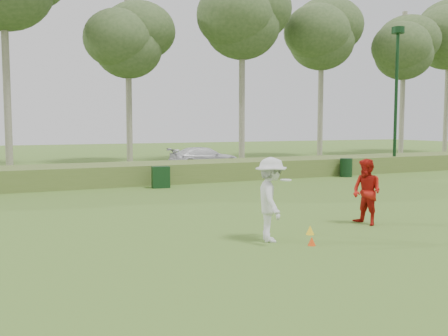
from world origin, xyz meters
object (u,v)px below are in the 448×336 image
cone_yellow (310,230)px  utility_cabinet (161,177)px  car_right (205,158)px  cone_orange (312,241)px  lamp_post (397,74)px  player_white (271,199)px  trash_bin (346,168)px  player_red (367,192)px

cone_yellow → utility_cabinet: 10.38m
cone_yellow → car_right: bearing=75.5°
cone_orange → cone_yellow: size_ratio=0.86×
lamp_post → utility_cabinet: size_ratio=8.80×
car_right → lamp_post: bearing=-124.8°
player_white → cone_yellow: 1.53m
cone_orange → trash_bin: (10.22, 11.66, 0.38)m
lamp_post → car_right: (-9.12, 6.41, -4.89)m
cone_orange → car_right: car_right is taller
player_red → car_right: size_ratio=0.41×
utility_cabinet → trash_bin: (10.19, 0.34, 0.02)m
player_red → utility_cabinet: size_ratio=1.94×
utility_cabinet → cone_orange: bearing=-82.4°
player_white → cone_orange: 1.33m
lamp_post → cone_orange: 19.90m
player_white → car_right: 19.18m
player_red → car_right: bearing=164.1°
car_right → player_red: bearing=172.1°
car_right → cone_yellow: bearing=165.8°
utility_cabinet → trash_bin: size_ratio=0.96×
lamp_post → trash_bin: bearing=-167.3°
lamp_post → cone_orange: bearing=-138.8°
cone_orange → cone_yellow: 1.14m
lamp_post → player_red: 16.89m
player_white → cone_yellow: (1.24, 0.20, -0.87)m
car_right → utility_cabinet: bearing=146.0°
car_right → trash_bin: bearing=-145.7°
player_white → utility_cabinet: 10.59m
player_white → trash_bin: player_white is taller
utility_cabinet → cone_yellow: bearing=-79.0°
player_white → trash_bin: (10.85, 10.90, -0.50)m
player_white → car_right: (5.91, 18.25, -0.29)m
cone_orange → car_right: (5.28, 19.01, 0.60)m
utility_cabinet → car_right: car_right is taller
cone_orange → utility_cabinet: utility_cabinet is taller
player_white → utility_cabinet: (0.66, 10.56, -0.52)m
trash_bin → player_white: bearing=-134.9°
trash_bin → lamp_post: bearing=12.7°
player_red → trash_bin: (7.51, 10.31, -0.42)m
player_red → lamp_post: bearing=126.2°
trash_bin → car_right: (-4.95, 7.35, 0.22)m
car_right → cone_orange: bearing=164.8°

